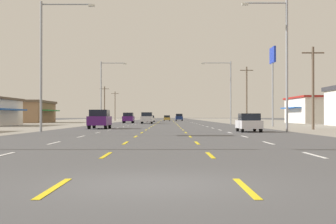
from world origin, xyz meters
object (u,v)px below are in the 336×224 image
(suv_inner_right_farthest, at_px, (177,117))
(streetlight_left_row_0, at_px, (44,56))
(suv_far_left_midfar, at_px, (126,118))
(pole_sign_right_row_1, at_px, (270,64))
(streetlight_right_row_0, at_px, (281,57))
(suv_far_left_near, at_px, (98,119))
(sedan_inner_left_far, at_px, (149,119))
(suv_inner_left_mid, at_px, (145,118))
(hatchback_far_right_nearest, at_px, (247,123))
(hatchback_center_turn_farther, at_px, (165,118))
(streetlight_left_row_1, at_px, (101,88))
(streetlight_right_row_1, at_px, (225,88))

(suv_inner_right_farthest, distance_m, streetlight_left_row_0, 97.93)
(suv_far_left_midfar, distance_m, suv_inner_right_farthest, 45.70)
(pole_sign_right_row_1, xyz_separation_m, streetlight_right_row_0, (-3.95, -22.38, -1.80))
(suv_far_left_near, xyz_separation_m, streetlight_right_row_0, (16.64, -10.85, 5.18))
(sedan_inner_left_far, height_order, suv_inner_right_farthest, suv_inner_right_farthest)
(suv_inner_left_mid, height_order, suv_inner_right_farthest, same)
(suv_far_left_near, distance_m, streetlight_left_row_0, 12.38)
(suv_far_left_midfar, relative_size, streetlight_left_row_0, 0.45)
(suv_inner_right_farthest, distance_m, pole_sign_right_row_1, 75.55)
(hatchback_far_right_nearest, height_order, suv_inner_left_mid, suv_inner_left_mid)
(sedan_inner_left_far, distance_m, hatchback_center_turn_farther, 22.53)
(hatchback_far_right_nearest, bearing_deg, suv_far_left_near, 143.31)
(suv_inner_right_farthest, bearing_deg, streetlight_left_row_0, -97.73)
(streetlight_left_row_0, bearing_deg, streetlight_right_row_0, -0.00)
(hatchback_far_right_nearest, relative_size, streetlight_left_row_1, 0.39)
(suv_far_left_midfar, height_order, streetlight_left_row_0, streetlight_left_row_0)
(streetlight_left_row_0, relative_size, streetlight_right_row_1, 1.09)
(suv_far_left_near, height_order, pole_sign_right_row_1, pole_sign_right_row_1)
(suv_inner_left_mid, distance_m, hatchback_center_turn_farther, 46.98)
(suv_inner_right_farthest, height_order, streetlight_left_row_1, streetlight_left_row_1)
(suv_inner_left_mid, relative_size, streetlight_right_row_1, 0.49)
(suv_far_left_midfar, distance_m, sedan_inner_left_far, 18.16)
(streetlight_right_row_0, height_order, streetlight_left_row_1, streetlight_right_row_0)
(suv_far_left_near, distance_m, sedan_inner_left_far, 59.49)
(pole_sign_right_row_1, bearing_deg, suv_far_left_near, -150.74)
(suv_far_left_midfar, xyz_separation_m, streetlight_right_row_0, (16.99, -52.45, 5.18))
(hatchback_far_right_nearest, distance_m, suv_inner_right_farthest, 96.47)
(sedan_inner_left_far, distance_m, streetlight_right_row_1, 36.89)
(sedan_inner_left_far, xyz_separation_m, hatchback_center_turn_farther, (3.66, 22.23, 0.03))
(sedan_inner_left_far, bearing_deg, suv_far_left_midfar, -101.35)
(suv_far_left_midfar, distance_m, streetlight_right_row_1, 23.87)
(suv_inner_right_farthest, height_order, streetlight_right_row_1, streetlight_right_row_1)
(hatchback_center_turn_farther, height_order, suv_inner_right_farthest, suv_inner_right_farthest)
(suv_far_left_midfar, bearing_deg, hatchback_far_right_nearest, -74.66)
(hatchback_far_right_nearest, height_order, suv_inner_right_farthest, suv_inner_right_farthest)
(pole_sign_right_row_1, height_order, streetlight_right_row_0, streetlight_right_row_0)
(suv_far_left_midfar, xyz_separation_m, suv_inner_right_farthest, (10.61, 44.45, 0.00))
(suv_inner_left_mid, distance_m, sedan_inner_left_far, 24.63)
(suv_far_left_near, xyz_separation_m, streetlight_right_row_1, (16.47, 25.34, 4.77))
(suv_far_left_midfar, xyz_separation_m, sedan_inner_left_far, (3.57, 17.80, -0.27))
(suv_inner_left_mid, xyz_separation_m, hatchback_center_turn_farther, (3.44, 46.86, -0.24))
(streetlight_left_row_1, bearing_deg, streetlight_left_row_0, -89.95)
(pole_sign_right_row_1, distance_m, streetlight_left_row_1, 27.36)
(pole_sign_right_row_1, height_order, streetlight_left_row_1, pole_sign_right_row_1)
(sedan_inner_left_far, distance_m, pole_sign_right_row_1, 51.43)
(suv_far_left_near, height_order, hatchback_center_turn_farther, suv_far_left_near)
(suv_far_left_midfar, bearing_deg, streetlight_left_row_0, -92.77)
(suv_far_left_near, relative_size, streetlight_right_row_0, 0.45)
(suv_inner_left_mid, distance_m, pole_sign_right_row_1, 29.71)
(suv_inner_left_mid, bearing_deg, streetlight_left_row_0, -97.91)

